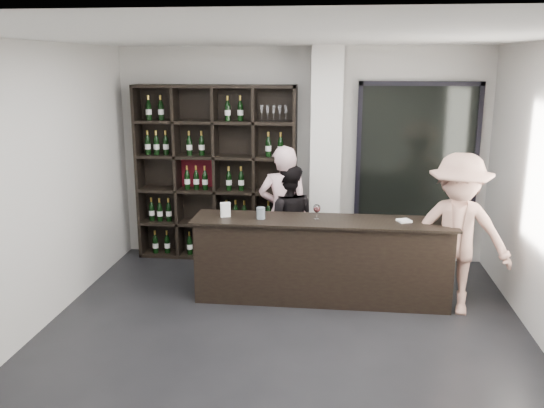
# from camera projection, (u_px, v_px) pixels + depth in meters

# --- Properties ---
(floor) EXTENTS (5.00, 5.50, 0.01)m
(floor) POSITION_uv_depth(u_px,v_px,m) (281.00, 348.00, 5.58)
(floor) COLOR black
(floor) RESTS_ON ground
(wine_shelf) EXTENTS (2.20, 0.35, 2.40)m
(wine_shelf) POSITION_uv_depth(u_px,v_px,m) (216.00, 174.00, 7.89)
(wine_shelf) COLOR black
(wine_shelf) RESTS_ON floor
(structural_column) EXTENTS (0.40, 0.40, 2.90)m
(structural_column) POSITION_uv_depth(u_px,v_px,m) (326.00, 159.00, 7.58)
(structural_column) COLOR silver
(structural_column) RESTS_ON floor
(glass_panel) EXTENTS (1.60, 0.08, 2.10)m
(glass_panel) POSITION_uv_depth(u_px,v_px,m) (416.00, 161.00, 7.67)
(glass_panel) COLOR black
(glass_panel) RESTS_ON floor
(tasting_counter) EXTENTS (2.94, 0.62, 0.97)m
(tasting_counter) POSITION_uv_depth(u_px,v_px,m) (322.00, 260.00, 6.58)
(tasting_counter) COLOR black
(tasting_counter) RESTS_ON floor
(taster_pink) EXTENTS (0.64, 0.43, 1.71)m
(taster_pink) POSITION_uv_depth(u_px,v_px,m) (284.00, 213.00, 7.18)
(taster_pink) COLOR beige
(taster_pink) RESTS_ON floor
(taster_black) EXTENTS (0.76, 0.62, 1.47)m
(taster_black) POSITION_uv_depth(u_px,v_px,m) (288.00, 223.00, 7.20)
(taster_black) COLOR black
(taster_black) RESTS_ON floor
(customer) EXTENTS (1.24, 0.85, 1.77)m
(customer) POSITION_uv_depth(u_px,v_px,m) (457.00, 235.00, 6.19)
(customer) COLOR tan
(customer) RESTS_ON floor
(wine_glass) EXTENTS (0.10, 0.10, 0.19)m
(wine_glass) POSITION_uv_depth(u_px,v_px,m) (317.00, 211.00, 6.46)
(wine_glass) COLOR white
(wine_glass) RESTS_ON tasting_counter
(spit_cup) EXTENTS (0.11, 0.11, 0.13)m
(spit_cup) POSITION_uv_depth(u_px,v_px,m) (261.00, 213.00, 6.49)
(spit_cup) COLOR silver
(spit_cup) RESTS_ON tasting_counter
(napkin_stack) EXTENTS (0.17, 0.17, 0.02)m
(napkin_stack) POSITION_uv_depth(u_px,v_px,m) (404.00, 221.00, 6.39)
(napkin_stack) COLOR white
(napkin_stack) RESTS_ON tasting_counter
(card_stand) EXTENTS (0.12, 0.09, 0.17)m
(card_stand) POSITION_uv_depth(u_px,v_px,m) (225.00, 210.00, 6.57)
(card_stand) COLOR white
(card_stand) RESTS_ON tasting_counter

